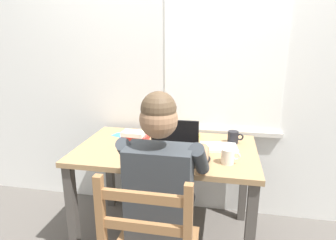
# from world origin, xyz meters

# --- Properties ---
(ground_plane) EXTENTS (8.00, 8.00, 0.00)m
(ground_plane) POSITION_xyz_m (0.00, 0.00, 0.00)
(ground_plane) COLOR #56514C
(back_wall) EXTENTS (6.00, 0.08, 2.60)m
(back_wall) POSITION_xyz_m (0.01, 0.46, 1.30)
(back_wall) COLOR silver
(back_wall) RESTS_ON ground
(desk) EXTENTS (1.26, 0.77, 0.73)m
(desk) POSITION_xyz_m (0.00, 0.00, 0.63)
(desk) COLOR #9E7A51
(desk) RESTS_ON ground
(seated_person) EXTENTS (0.50, 0.60, 1.24)m
(seated_person) POSITION_xyz_m (0.08, -0.46, 0.68)
(seated_person) COLOR #33383D
(seated_person) RESTS_ON ground
(laptop) EXTENTS (0.33, 0.28, 0.23)m
(laptop) POSITION_xyz_m (0.07, -0.14, 0.79)
(laptop) COLOR black
(laptop) RESTS_ON desk
(computer_mouse) EXTENTS (0.06, 0.10, 0.03)m
(computer_mouse) POSITION_xyz_m (0.29, -0.18, 0.75)
(computer_mouse) COLOR black
(computer_mouse) RESTS_ON desk
(coffee_mug_white) EXTENTS (0.12, 0.08, 0.10)m
(coffee_mug_white) POSITION_xyz_m (0.43, -0.19, 0.78)
(coffee_mug_white) COLOR silver
(coffee_mug_white) RESTS_ON desk
(coffee_mug_dark) EXTENTS (0.12, 0.08, 0.09)m
(coffee_mug_dark) POSITION_xyz_m (0.47, 0.18, 0.78)
(coffee_mug_dark) COLOR black
(coffee_mug_dark) RESTS_ON desk
(book_stack_main) EXTENTS (0.20, 0.16, 0.08)m
(book_stack_main) POSITION_xyz_m (0.12, 0.21, 0.78)
(book_stack_main) COLOR gold
(book_stack_main) RESTS_ON desk
(book_stack_side) EXTENTS (0.20, 0.15, 0.09)m
(book_stack_side) POSITION_xyz_m (-0.25, 0.06, 0.78)
(book_stack_side) COLOR #BC332D
(book_stack_side) RESTS_ON desk
(paper_pile_near_laptop) EXTENTS (0.27, 0.20, 0.02)m
(paper_pile_near_laptop) POSITION_xyz_m (0.37, 0.06, 0.74)
(paper_pile_near_laptop) COLOR white
(paper_pile_near_laptop) RESTS_ON desk
(landscape_photo_print) EXTENTS (0.15, 0.13, 0.00)m
(landscape_photo_print) POSITION_xyz_m (-0.41, 0.19, 0.73)
(landscape_photo_print) COLOR teal
(landscape_photo_print) RESTS_ON desk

